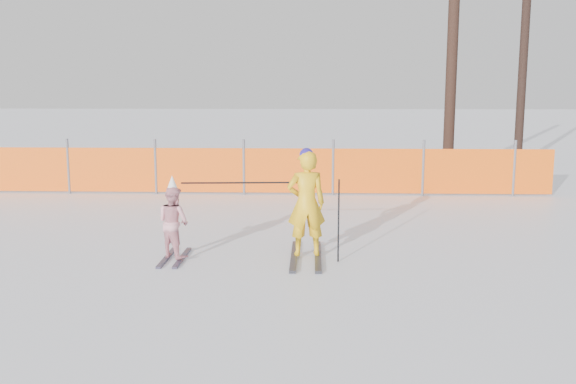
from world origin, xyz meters
name	(u,v)px	position (x,y,z in m)	size (l,w,h in m)	color
ground	(287,273)	(0.00, 0.00, 0.00)	(120.00, 120.00, 0.00)	white
adult	(306,204)	(0.25, 0.80, 0.78)	(0.59, 1.63, 1.58)	black
child	(173,221)	(-1.62, 0.66, 0.54)	(0.62, 1.05, 1.20)	black
ski_poles	(281,199)	(-0.11, 0.68, 0.88)	(2.21, 0.21, 1.16)	black
safety_fence	(217,170)	(-1.81, 6.13, 0.56)	(14.89, 0.06, 1.25)	#595960
tree_trunks	(482,59)	(5.00, 10.14, 3.16)	(2.92, 2.79, 6.87)	black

